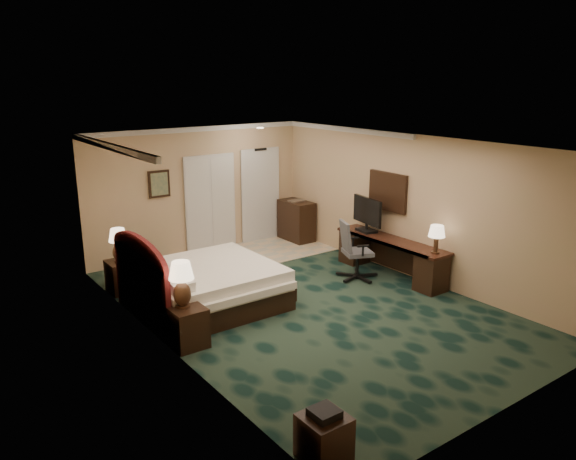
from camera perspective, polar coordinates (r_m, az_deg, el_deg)
floor at (r=9.49m, az=1.83°, el=-7.65°), size 5.00×7.50×0.00m
ceiling at (r=8.79m, az=1.98°, el=8.75°), size 5.00×7.50×0.00m
wall_back at (r=12.15m, az=-9.07°, el=3.98°), size 5.00×0.00×2.70m
wall_front at (r=6.67m, az=22.29°, el=-6.62°), size 5.00×0.00×2.70m
wall_left at (r=7.82m, az=-12.70°, el=-2.60°), size 0.00×7.50×2.70m
wall_right at (r=10.73m, az=12.50°, el=2.29°), size 0.00×7.50×2.70m
crown_molding at (r=8.80m, az=1.98°, el=8.43°), size 5.00×7.50×0.10m
tile_patch at (r=12.20m, az=-3.21°, el=-2.32°), size 3.20×1.70×0.01m
headboard at (r=8.93m, az=-14.71°, el=-4.86°), size 0.12×2.00×1.40m
entry_door at (r=12.94m, az=-2.84°, el=3.50°), size 1.02×0.06×2.18m
closet_doors at (r=12.29m, az=-7.89°, el=2.73°), size 1.20×0.06×2.10m
wall_art at (r=11.69m, az=-12.96°, el=4.58°), size 0.45×0.06×0.55m
wall_mirror at (r=11.05m, az=10.10°, el=3.86°), size 0.05×0.95×0.75m
bed at (r=9.45m, az=-8.14°, el=-5.70°), size 2.15×2.00×0.68m
nightstand_near at (r=8.18m, az=-10.21°, el=-9.61°), size 0.47×0.53×0.58m
nightstand_far at (r=10.41m, az=-16.55°, el=-4.54°), size 0.45×0.52×0.56m
lamp_near at (r=7.97m, az=-10.74°, el=-5.45°), size 0.43×0.43×0.67m
lamp_far at (r=10.20m, az=-16.83°, el=-1.50°), size 0.34×0.34×0.61m
bed_bench at (r=9.89m, az=-1.74°, el=-5.42°), size 0.73×1.27×0.41m
side_table at (r=5.97m, az=3.67°, el=-20.29°), size 0.44×0.44×0.48m
desk at (r=10.92m, az=10.37°, el=-2.76°), size 0.54×2.50×0.72m
tv at (r=11.19m, az=8.04°, el=1.54°), size 0.22×0.88×0.69m
desk_lamp at (r=10.08m, az=14.84°, el=-0.91°), size 0.33×0.33×0.51m
desk_chair at (r=10.61m, az=7.10°, el=-2.01°), size 0.84×0.82×1.13m
minibar at (r=13.03m, az=0.86°, el=0.95°), size 0.49×0.88×0.93m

